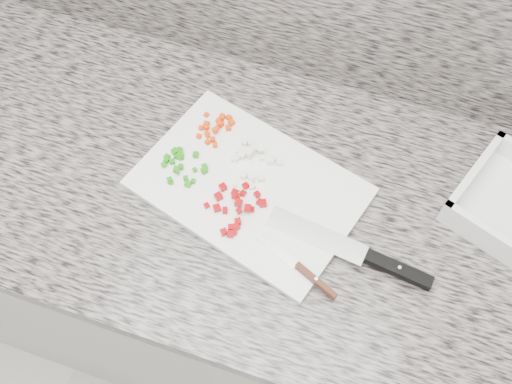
# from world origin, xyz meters

# --- Properties ---
(cabinet) EXTENTS (3.92, 0.62, 0.86)m
(cabinet) POSITION_xyz_m (0.00, 1.44, 0.43)
(cabinet) COLOR silver
(cabinet) RESTS_ON ground
(countertop) EXTENTS (3.96, 0.64, 0.04)m
(countertop) POSITION_xyz_m (0.00, 1.44, 0.88)
(countertop) COLOR slate
(countertop) RESTS_ON cabinet
(cutting_board) EXTENTS (0.46, 0.37, 0.01)m
(cutting_board) POSITION_xyz_m (0.04, 1.44, 0.91)
(cutting_board) COLOR white
(cutting_board) RESTS_ON countertop
(carrot_pile) EXTENTS (0.07, 0.08, 0.02)m
(carrot_pile) POSITION_xyz_m (-0.06, 1.54, 0.92)
(carrot_pile) COLOR #E23904
(carrot_pile) RESTS_ON cutting_board
(onion_pile) EXTENTS (0.09, 0.09, 0.02)m
(onion_pile) POSITION_xyz_m (0.03, 1.49, 0.92)
(onion_pile) COLOR white
(onion_pile) RESTS_ON cutting_board
(green_pepper_pile) EXTENTS (0.09, 0.08, 0.02)m
(green_pepper_pile) POSITION_xyz_m (-0.09, 1.44, 0.92)
(green_pepper_pile) COLOR #1C810B
(green_pepper_pile) RESTS_ON cutting_board
(red_pepper_pile) EXTENTS (0.11, 0.12, 0.02)m
(red_pepper_pile) POSITION_xyz_m (0.03, 1.38, 0.92)
(red_pepper_pile) COLOR #A20206
(red_pepper_pile) RESTS_ON cutting_board
(garlic_pile) EXTENTS (0.04, 0.05, 0.01)m
(garlic_pile) POSITION_xyz_m (0.04, 1.44, 0.92)
(garlic_pile) COLOR beige
(garlic_pile) RESTS_ON cutting_board
(chef_knife) EXTENTS (0.30, 0.07, 0.02)m
(chef_knife) POSITION_xyz_m (0.28, 1.36, 0.92)
(chef_knife) COLOR silver
(chef_knife) RESTS_ON cutting_board
(paring_knife) EXTENTS (0.16, 0.08, 0.02)m
(paring_knife) POSITION_xyz_m (0.19, 1.30, 0.92)
(paring_knife) COLOR silver
(paring_knife) RESTS_ON cutting_board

